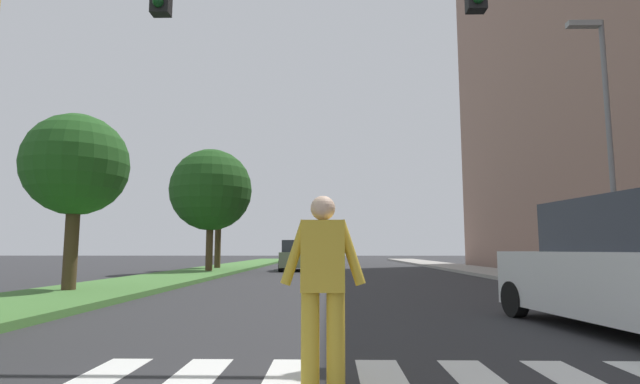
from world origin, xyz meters
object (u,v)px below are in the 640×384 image
suv_crossing (637,269)px  pedestrian_performer (323,282)px  tree_far (211,190)px  street_lamp_right (605,126)px  tree_distant (219,197)px  traffic_light_gantry (156,37)px  sedan_midblock (296,257)px  tree_mid (76,166)px

suv_crossing → pedestrian_performer: bearing=-147.3°
tree_far → street_lamp_right: street_lamp_right is taller
tree_distant → traffic_light_gantry: 21.93m
tree_distant → sedan_midblock: (4.64, -0.06, -3.54)m
street_lamp_right → suv_crossing: (-3.11, -5.86, -3.66)m
pedestrian_performer → traffic_light_gantry: bearing=135.5°
traffic_light_gantry → street_lamp_right: size_ratio=1.15×
tree_distant → traffic_light_gantry: traffic_light_gantry is taller
tree_mid → traffic_light_gantry: 7.59m
tree_far → suv_crossing: size_ratio=1.31×
sedan_midblock → street_lamp_right: bearing=-57.6°
tree_mid → tree_distant: size_ratio=0.85×
tree_far → pedestrian_performer: size_ratio=3.72×
suv_crossing → sedan_midblock: size_ratio=1.06×
tree_mid → street_lamp_right: street_lamp_right is taller
tree_mid → pedestrian_performer: size_ratio=2.84×
tree_distant → suv_crossing: bearing=-62.1°
tree_far → suv_crossing: tree_far is taller
tree_distant → traffic_light_gantry: size_ratio=0.66×
suv_crossing → tree_distant: bearing=117.9°
tree_mid → sedan_midblock: size_ratio=1.06×
tree_far → street_lamp_right: (13.82, -11.54, 0.29)m
tree_mid → tree_far: bearing=86.3°
traffic_light_gantry → pedestrian_performer: bearing=-44.5°
tree_mid → sedan_midblock: (4.96, 15.37, -2.71)m
tree_distant → pedestrian_performer: size_ratio=3.35×
tree_far → pedestrian_performer: tree_far is taller
tree_far → suv_crossing: 20.71m
tree_mid → tree_far: 11.79m
tree_far → suv_crossing: bearing=-58.4°
tree_mid → tree_distant: 15.46m
suv_crossing → sedan_midblock: 22.03m
suv_crossing → sedan_midblock: suv_crossing is taller
suv_crossing → sedan_midblock: bearing=107.2°
tree_far → pedestrian_performer: 21.49m
pedestrian_performer → suv_crossing: bearing=32.7°
tree_mid → tree_distant: tree_distant is taller
street_lamp_right → pedestrian_performer: bearing=-131.1°
tree_distant → pedestrian_performer: bearing=-74.6°
sedan_midblock → pedestrian_performer: bearing=-85.3°
tree_far → tree_distant: 3.73m
sedan_midblock → traffic_light_gantry: bearing=-91.4°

